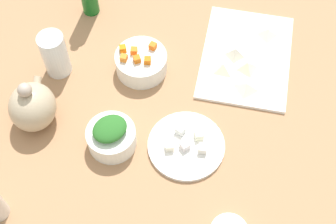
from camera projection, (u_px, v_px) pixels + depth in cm
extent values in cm
cube|color=#A37550|center=(168.00, 124.00, 126.73)|extent=(190.00, 190.00, 3.00)
cube|color=white|center=(246.00, 57.00, 136.38)|extent=(36.70, 28.24, 1.00)
cylinder|color=white|center=(186.00, 146.00, 120.99)|extent=(20.04, 20.04, 1.20)
cylinder|color=white|center=(112.00, 138.00, 119.47)|extent=(12.64, 12.64, 6.05)
cylinder|color=white|center=(141.00, 63.00, 132.03)|extent=(14.62, 14.62, 6.09)
ellipsoid|color=tan|center=(33.00, 107.00, 120.41)|extent=(13.06, 12.04, 12.69)
sphere|color=#B19E8E|center=(25.00, 90.00, 113.75)|extent=(3.66, 3.66, 3.66)
cylinder|color=tan|center=(37.00, 86.00, 121.93)|extent=(5.38, 2.00, 3.93)
cylinder|color=white|center=(55.00, 54.00, 128.73)|extent=(7.21, 7.21, 13.75)
cube|color=orange|center=(153.00, 46.00, 130.14)|extent=(2.32, 2.32, 1.80)
cube|color=orange|center=(148.00, 61.00, 127.47)|extent=(1.95, 1.95, 1.80)
cube|color=orange|center=(123.00, 49.00, 129.63)|extent=(2.27, 2.27, 1.80)
cube|color=orange|center=(137.00, 59.00, 127.71)|extent=(2.39, 2.39, 1.80)
cube|color=orange|center=(124.00, 58.00, 127.93)|extent=(2.06, 2.06, 1.80)
cube|color=orange|center=(134.00, 51.00, 129.24)|extent=(1.87, 1.87, 1.80)
ellipsoid|color=#296724|center=(110.00, 129.00, 115.53)|extent=(11.74, 11.77, 3.19)
cube|color=white|center=(170.00, 146.00, 119.00)|extent=(2.57, 2.57, 2.20)
cube|color=#ECEDCD|center=(199.00, 135.00, 120.69)|extent=(2.71, 2.71, 2.20)
cube|color=white|center=(180.00, 130.00, 121.52)|extent=(2.97, 2.97, 2.20)
cube|color=white|center=(185.00, 145.00, 119.11)|extent=(3.11, 3.11, 2.20)
cube|color=silver|center=(203.00, 149.00, 118.63)|extent=(2.29, 2.29, 2.20)
pyramid|color=beige|center=(246.00, 86.00, 129.04)|extent=(6.66, 6.17, 2.11)
pyramid|color=beige|center=(267.00, 32.00, 139.19)|extent=(5.36, 4.64, 2.23)
pyramid|color=beige|center=(235.00, 52.00, 134.63)|extent=(4.81, 4.77, 3.02)
pyramid|color=beige|center=(247.00, 66.00, 132.46)|extent=(6.45, 5.95, 2.49)
pyramid|color=beige|center=(223.00, 67.00, 132.45)|extent=(7.30, 7.24, 2.21)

